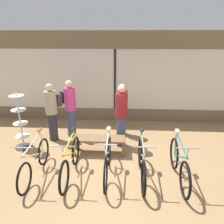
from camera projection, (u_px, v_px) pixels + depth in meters
The scene contains 13 objects.
ground_plane at pixel (108, 171), 5.20m from camera, with size 24.00×24.00×0.00m, color #99754C.
shop_back_wall at pixel (115, 77), 7.79m from camera, with size 12.00×0.08×3.20m.
bicycle_far_left at pixel (35, 161), 4.88m from camera, with size 0.46×1.74×1.01m.
bicycle_left at pixel (71, 161), 4.88m from camera, with size 0.46×1.78×1.04m.
bicycle_center at pixel (108, 160), 4.89m from camera, with size 0.46×1.76×1.05m.
bicycle_right at pixel (142, 163), 4.82m from camera, with size 0.46×1.74×1.04m.
bicycle_far_right at pixel (179, 164), 4.75m from camera, with size 0.46×1.76×1.06m.
accessory_rack at pixel (21, 126), 6.06m from camera, with size 0.48×0.48×1.63m.
display_bench at pixel (99, 141), 5.87m from camera, with size 1.40×0.44×0.45m.
customer_near_rack at pixel (121, 114), 6.08m from camera, with size 0.36×0.50×1.80m.
customer_by_window at pixel (52, 110), 6.44m from camera, with size 0.54×0.55×1.76m.
customer_mid_floor at pixel (70, 107), 6.70m from camera, with size 0.56×0.50×1.79m.
customer_near_bench at pixel (122, 109), 6.84m from camera, with size 0.45×0.45×1.66m.
Camera 1 is at (0.35, -4.42, 3.06)m, focal length 35.00 mm.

